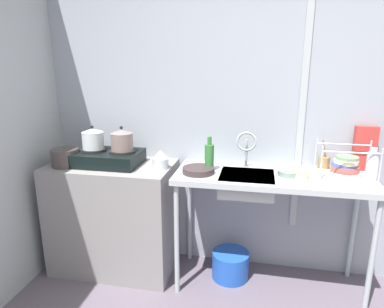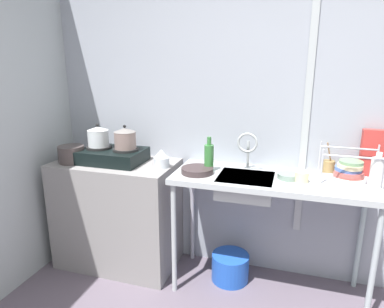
% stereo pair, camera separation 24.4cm
% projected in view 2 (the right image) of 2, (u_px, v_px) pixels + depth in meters
% --- Properties ---
extents(wall_back, '(4.73, 0.10, 2.60)m').
position_uv_depth(wall_back, '(301.00, 113.00, 2.45)').
color(wall_back, '#989DA8').
rests_on(wall_back, ground).
extents(wall_metal_strip, '(0.05, 0.01, 2.08)m').
position_uv_depth(wall_metal_strip, '(308.00, 96.00, 2.35)').
color(wall_metal_strip, '#ACB2B3').
extents(counter_concrete, '(0.97, 0.53, 0.89)m').
position_uv_depth(counter_concrete, '(118.00, 213.00, 2.78)').
color(counter_concrete, gray).
rests_on(counter_concrete, ground).
extents(counter_sink, '(1.38, 0.53, 0.89)m').
position_uv_depth(counter_sink, '(271.00, 188.00, 2.33)').
color(counter_sink, '#ACB2B3').
rests_on(counter_sink, ground).
extents(stove, '(0.49, 0.35, 0.12)m').
position_uv_depth(stove, '(113.00, 155.00, 2.65)').
color(stove, black).
rests_on(stove, counter_concrete).
extents(pot_on_left_burner, '(0.17, 0.17, 0.18)m').
position_uv_depth(pot_on_left_burner, '(98.00, 136.00, 2.65)').
color(pot_on_left_burner, silver).
rests_on(pot_on_left_burner, stove).
extents(pot_on_right_burner, '(0.17, 0.17, 0.19)m').
position_uv_depth(pot_on_right_burner, '(125.00, 138.00, 2.58)').
color(pot_on_right_burner, gray).
rests_on(pot_on_right_burner, stove).
extents(pot_beside_stove, '(0.20, 0.20, 0.13)m').
position_uv_depth(pot_beside_stove, '(71.00, 154.00, 2.64)').
color(pot_beside_stove, '#453B39').
rests_on(pot_beside_stove, counter_concrete).
extents(percolator, '(0.12, 0.12, 0.14)m').
position_uv_depth(percolator, '(161.00, 159.00, 2.51)').
color(percolator, silver).
rests_on(percolator, counter_concrete).
extents(sink_basin, '(0.38, 0.34, 0.13)m').
position_uv_depth(sink_basin, '(245.00, 186.00, 2.34)').
color(sink_basin, '#ACB2B3').
rests_on(sink_basin, counter_sink).
extents(faucet, '(0.15, 0.08, 0.28)m').
position_uv_depth(faucet, '(248.00, 145.00, 2.41)').
color(faucet, '#ACB2B3').
rests_on(faucet, counter_sink).
extents(frying_pan, '(0.23, 0.23, 0.04)m').
position_uv_depth(frying_pan, '(197.00, 170.00, 2.39)').
color(frying_pan, '#372B2C').
rests_on(frying_pan, counter_sink).
extents(dish_rack, '(0.38, 0.25, 0.24)m').
position_uv_depth(dish_rack, '(349.00, 173.00, 2.19)').
color(dish_rack, '#B3B4BD').
rests_on(dish_rack, counter_sink).
extents(cup_by_rack, '(0.09, 0.09, 0.07)m').
position_uv_depth(cup_by_rack, '(302.00, 177.00, 2.21)').
color(cup_by_rack, beige).
rests_on(cup_by_rack, counter_sink).
extents(small_bowl_on_drainboard, '(0.15, 0.15, 0.04)m').
position_uv_depth(small_bowl_on_drainboard, '(288.00, 176.00, 2.27)').
color(small_bowl_on_drainboard, gray).
rests_on(small_bowl_on_drainboard, counter_sink).
extents(bottle_by_sink, '(0.07, 0.07, 0.25)m').
position_uv_depth(bottle_by_sink, '(209.00, 157.00, 2.42)').
color(bottle_by_sink, '#347536').
rests_on(bottle_by_sink, counter_sink).
extents(bottle_by_rack, '(0.08, 0.08, 0.23)m').
position_uv_depth(bottle_by_rack, '(377.00, 173.00, 2.07)').
color(bottle_by_rack, white).
rests_on(bottle_by_rack, counter_sink).
extents(cereal_box, '(0.15, 0.06, 0.33)m').
position_uv_depth(cereal_box, '(372.00, 153.00, 2.28)').
color(cereal_box, '#BF3530').
rests_on(cereal_box, counter_sink).
extents(utensil_jar, '(0.08, 0.08, 0.23)m').
position_uv_depth(utensil_jar, '(329.00, 167.00, 2.38)').
color(utensil_jar, olive).
rests_on(utensil_jar, counter_sink).
extents(bucket_on_floor, '(0.29, 0.29, 0.21)m').
position_uv_depth(bucket_on_floor, '(230.00, 267.00, 2.62)').
color(bucket_on_floor, blue).
rests_on(bucket_on_floor, ground).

